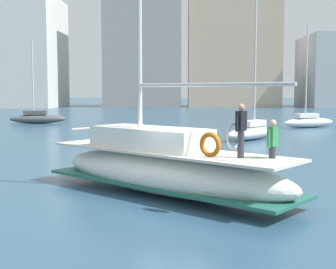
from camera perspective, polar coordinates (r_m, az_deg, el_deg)
ground_plane at (r=15.43m, az=1.21°, el=-7.58°), size 400.00×400.00×0.00m
main_sailboat at (r=15.91m, az=-0.43°, el=-3.83°), size 8.94×7.95×13.88m
moored_sloop_near at (r=33.80m, az=9.87°, el=0.47°), size 4.58×5.35×9.75m
moored_cutter_left at (r=45.93m, az=16.38°, el=1.57°), size 5.61×3.64×9.21m
moored_cutter_right at (r=51.19m, az=-15.25°, el=1.96°), size 5.84×2.21×8.60m
waterfront_buildings at (r=99.38m, az=-0.45°, el=9.68°), size 85.81×20.58×27.03m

